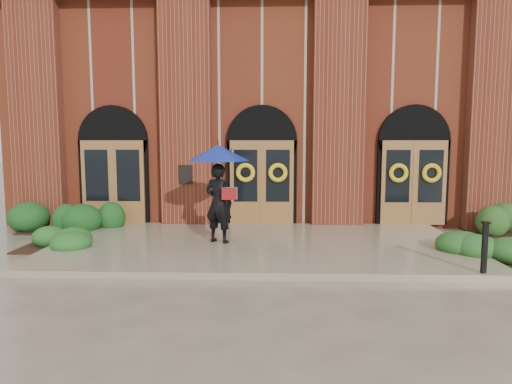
{
  "coord_description": "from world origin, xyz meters",
  "views": [
    {
      "loc": [
        0.27,
        -10.88,
        2.64
      ],
      "look_at": [
        -0.12,
        1.0,
        1.3
      ],
      "focal_mm": 32.0,
      "sensor_mm": 36.0,
      "label": 1
    }
  ],
  "objects": [
    {
      "name": "man_with_umbrella",
      "position": [
        -1.0,
        0.13,
        1.83
      ],
      "size": [
        1.96,
        1.96,
        2.39
      ],
      "rotation": [
        0.0,
        0.0,
        2.75
      ],
      "color": "black",
      "rests_on": "landing"
    },
    {
      "name": "church_building",
      "position": [
        0.0,
        8.78,
        3.5
      ],
      "size": [
        16.2,
        12.53,
        7.0
      ],
      "color": "#602814",
      "rests_on": "ground"
    },
    {
      "name": "hedge_front_left",
      "position": [
        -5.1,
        0.0,
        0.25
      ],
      "size": [
        1.4,
        1.2,
        0.49
      ],
      "primitive_type": "ellipsoid",
      "color": "#22571E",
      "rests_on": "ground"
    },
    {
      "name": "metal_post",
      "position": [
        4.3,
        -2.35,
        0.67
      ],
      "size": [
        0.13,
        0.13,
        0.99
      ],
      "rotation": [
        0.0,
        0.0,
        -0.02
      ],
      "color": "black",
      "rests_on": "landing"
    },
    {
      "name": "hedge_wall_left",
      "position": [
        -5.2,
        2.2,
        0.41
      ],
      "size": [
        3.22,
        1.29,
        0.83
      ],
      "primitive_type": "ellipsoid",
      "color": "#174518",
      "rests_on": "ground"
    },
    {
      "name": "ground",
      "position": [
        0.0,
        0.0,
        0.0
      ],
      "size": [
        90.0,
        90.0,
        0.0
      ],
      "primitive_type": "plane",
      "color": "gray",
      "rests_on": "ground"
    },
    {
      "name": "hedge_front_right",
      "position": [
        5.1,
        -0.96,
        0.27
      ],
      "size": [
        1.55,
        1.33,
        0.55
      ],
      "primitive_type": "ellipsoid",
      "color": "#25541E",
      "rests_on": "ground"
    },
    {
      "name": "landing",
      "position": [
        0.0,
        0.15,
        0.07
      ],
      "size": [
        10.0,
        5.3,
        0.15
      ],
      "primitive_type": "cube",
      "color": "tan",
      "rests_on": "ground"
    }
  ]
}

